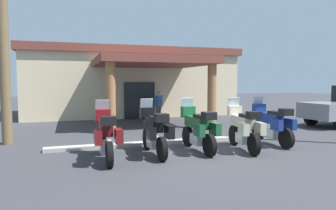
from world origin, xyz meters
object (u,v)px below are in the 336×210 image
Objects in this scene: motel_building at (131,81)px; motorcycle_green at (198,129)px; motorcycle_black at (154,131)px; motorcycle_cream at (244,128)px; motorcycle_blue at (272,124)px; motorcycle_maroon at (106,135)px; pedestrian at (158,104)px.

motel_building is 11.61m from motorcycle_green.
motorcycle_black is 1.00× the size of motorcycle_cream.
motorcycle_green is at bearing 87.32° from motorcycle_cream.
motorcycle_green is at bearing 94.78° from motorcycle_blue.
motorcycle_cream is at bearing 109.76° from motorcycle_blue.
motorcycle_cream is (1.18, -11.81, -1.46)m from motel_building.
motorcycle_blue is at bearing -62.18° from motorcycle_cream.
motorcycle_maroon is 1.00× the size of motorcycle_blue.
motorcycle_black is at bearing -97.70° from motel_building.
motorcycle_cream is at bearing -17.15° from pedestrian.
motorcycle_black is at bearing -38.81° from pedestrian.
motel_building is at bearing 167.03° from pedestrian.
motorcycle_cream is (4.26, -0.04, 0.00)m from motorcycle_maroon.
motorcycle_maroon is (-3.07, -11.76, -1.46)m from motel_building.
motorcycle_black is 1.00× the size of motorcycle_green.
motorcycle_black is 1.35× the size of pedestrian.
motel_building is at bearing -8.64° from motorcycle_black.
motorcycle_black is 2.85m from motorcycle_cream.
motorcycle_maroon is at bearing -104.19° from motel_building.
motorcycle_blue is (2.60, -11.32, -1.46)m from motel_building.
pedestrian is at bearing 13.13° from motorcycle_cream.
motel_building reaches higher than pedestrian.
motorcycle_maroon is 1.00× the size of motorcycle_black.
motorcycle_black is (1.42, 0.21, 0.00)m from motorcycle_maroon.
motorcycle_black is 7.62m from pedestrian.
motorcycle_maroon is at bearing 97.75° from motorcycle_black.
motorcycle_maroon and motorcycle_black have the same top height.
pedestrian is at bearing 16.53° from motorcycle_blue.
motorcycle_green and motorcycle_blue have the same top height.
motel_building reaches higher than motorcycle_maroon.
motorcycle_black and motorcycle_blue have the same top height.
pedestrian is at bearing -25.57° from motorcycle_maroon.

